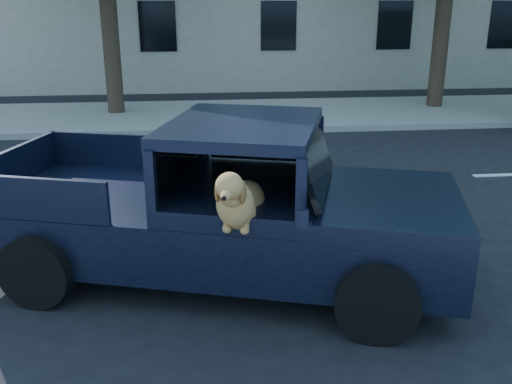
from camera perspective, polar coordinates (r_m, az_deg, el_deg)
ground at (r=7.12m, az=9.64°, el=-7.41°), size 120.00×120.00×0.00m
far_sidewalk at (r=15.74m, az=0.78°, el=7.77°), size 60.00×4.00×0.15m
lane_stripes at (r=10.74m, az=15.20°, el=1.36°), size 21.60×0.14×0.01m
pickup_truck at (r=6.58m, az=-4.17°, el=-3.42°), size 5.58×3.46×1.87m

